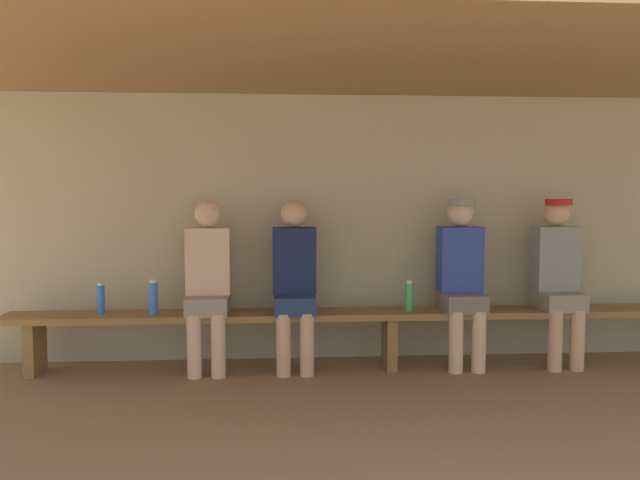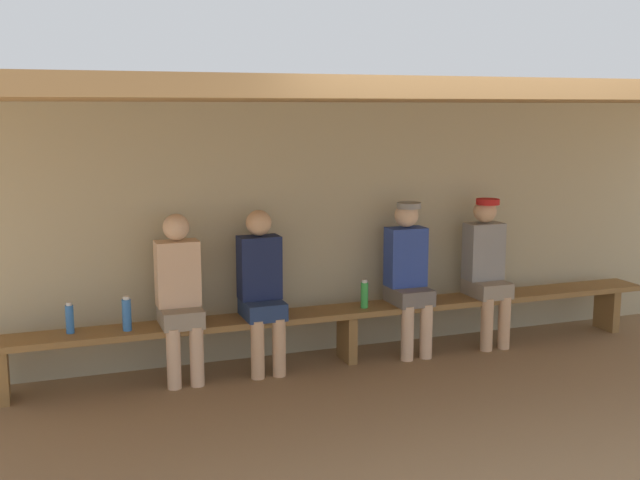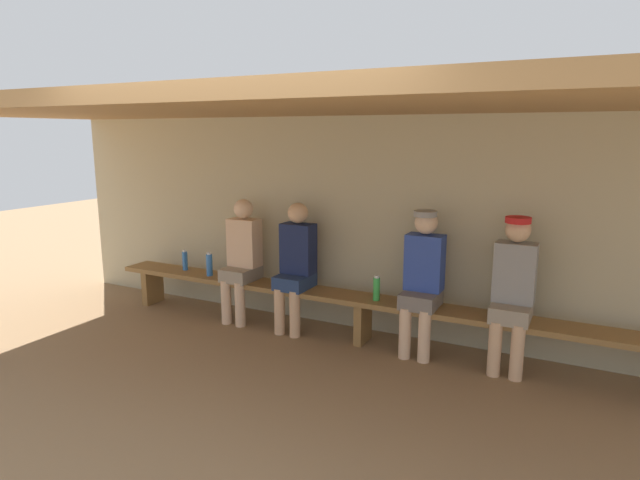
# 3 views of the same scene
# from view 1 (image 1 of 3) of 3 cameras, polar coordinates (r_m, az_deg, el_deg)

# --- Properties ---
(ground_plane) EXTENTS (24.00, 24.00, 0.00)m
(ground_plane) POSITION_cam_1_polar(r_m,az_deg,el_deg) (3.75, 10.62, -17.58)
(ground_plane) COLOR #8C6D4C
(back_wall) EXTENTS (8.00, 0.20, 2.20)m
(back_wall) POSITION_cam_1_polar(r_m,az_deg,el_deg) (5.45, 5.51, 1.17)
(back_wall) COLOR #B7AD8C
(back_wall) RESTS_ON ground
(dugout_roof) EXTENTS (8.00, 2.80, 0.12)m
(dugout_roof) POSITION_cam_1_polar(r_m,az_deg,el_deg) (4.25, 8.60, 15.99)
(dugout_roof) COLOR #9E7547
(dugout_roof) RESTS_ON back_wall
(bench) EXTENTS (6.00, 0.36, 0.46)m
(bench) POSITION_cam_1_polar(r_m,az_deg,el_deg) (5.10, 6.28, -7.13)
(bench) COLOR olive
(bench) RESTS_ON ground
(player_in_white) EXTENTS (0.34, 0.42, 1.34)m
(player_in_white) POSITION_cam_1_polar(r_m,az_deg,el_deg) (4.99, -10.05, -3.43)
(player_in_white) COLOR gray
(player_in_white) RESTS_ON ground
(player_middle) EXTENTS (0.34, 0.42, 1.34)m
(player_middle) POSITION_cam_1_polar(r_m,az_deg,el_deg) (4.97, -2.32, -3.41)
(player_middle) COLOR navy
(player_middle) RESTS_ON ground
(player_shirtless_tan) EXTENTS (0.34, 0.42, 1.34)m
(player_shirtless_tan) POSITION_cam_1_polar(r_m,az_deg,el_deg) (5.45, 20.61, -2.81)
(player_shirtless_tan) COLOR gray
(player_shirtless_tan) RESTS_ON ground
(player_leftmost) EXTENTS (0.34, 0.42, 1.34)m
(player_leftmost) POSITION_cam_1_polar(r_m,az_deg,el_deg) (5.18, 12.63, -3.00)
(player_leftmost) COLOR slate
(player_leftmost) RESTS_ON ground
(water_bottle_clear) EXTENTS (0.06, 0.06, 0.24)m
(water_bottle_clear) POSITION_cam_1_polar(r_m,az_deg,el_deg) (5.21, -19.15, -5.01)
(water_bottle_clear) COLOR blue
(water_bottle_clear) RESTS_ON bench
(water_bottle_orange) EXTENTS (0.07, 0.07, 0.27)m
(water_bottle_orange) POSITION_cam_1_polar(r_m,az_deg,el_deg) (5.04, -14.79, -5.05)
(water_bottle_orange) COLOR blue
(water_bottle_orange) RESTS_ON bench
(water_bottle_green) EXTENTS (0.06, 0.06, 0.24)m
(water_bottle_green) POSITION_cam_1_polar(r_m,az_deg,el_deg) (5.06, 8.01, -5.05)
(water_bottle_green) COLOR green
(water_bottle_green) RESTS_ON bench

